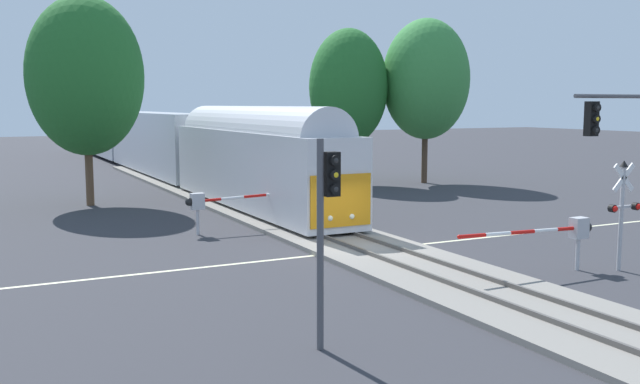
{
  "coord_description": "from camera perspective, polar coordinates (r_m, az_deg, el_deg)",
  "views": [
    {
      "loc": [
        -13.45,
        -23.08,
        5.57
      ],
      "look_at": [
        -0.62,
        2.63,
        2.0
      ],
      "focal_mm": 39.71,
      "sensor_mm": 36.0,
      "label": 1
    }
  ],
  "objects": [
    {
      "name": "ground_plane",
      "position": [
        27.29,
        3.64,
        -4.71
      ],
      "size": [
        220.0,
        220.0,
        0.0
      ],
      "primitive_type": "plane",
      "color": "#333338"
    },
    {
      "name": "road_centre_stripe",
      "position": [
        27.29,
        3.64,
        -4.7
      ],
      "size": [
        44.0,
        0.2,
        0.01
      ],
      "color": "beige",
      "rests_on": "ground"
    },
    {
      "name": "railway_track",
      "position": [
        27.27,
        3.64,
        -4.51
      ],
      "size": [
        4.4,
        80.0,
        0.32
      ],
      "color": "gray",
      "rests_on": "ground"
    },
    {
      "name": "commuter_train",
      "position": [
        56.48,
        -12.74,
        4.04
      ],
      "size": [
        3.04,
        63.73,
        5.16
      ],
      "color": "silver",
      "rests_on": "railway_track"
    },
    {
      "name": "crossing_gate_near",
      "position": [
        24.88,
        19.2,
        -2.96
      ],
      "size": [
        5.58,
        0.4,
        1.8
      ],
      "color": "#B7B7BC",
      "rests_on": "ground"
    },
    {
      "name": "crossing_signal_mast",
      "position": [
        25.59,
        23.22,
        -0.88
      ],
      "size": [
        1.36,
        0.44,
        3.73
      ],
      "color": "#B2B2B7",
      "rests_on": "ground"
    },
    {
      "name": "crossing_gate_far",
      "position": [
        30.85,
        -8.7,
        -0.75
      ],
      "size": [
        5.85,
        0.4,
        1.8
      ],
      "color": "#B7B7BC",
      "rests_on": "ground"
    },
    {
      "name": "traffic_signal_near_left",
      "position": [
        15.83,
        0.52,
        -1.4
      ],
      "size": [
        0.53,
        0.38,
        4.82
      ],
      "color": "#4C4C51",
      "rests_on": "ground"
    },
    {
      "name": "oak_behind_train",
      "position": [
        40.89,
        -18.38,
        8.85
      ],
      "size": [
        6.24,
        6.24,
        11.42
      ],
      "color": "brown",
      "rests_on": "ground"
    },
    {
      "name": "maple_right_background",
      "position": [
        50.69,
        8.53,
        8.97
      ],
      "size": [
        6.1,
        6.1,
        11.52
      ],
      "color": "#4C3828",
      "rests_on": "ground"
    },
    {
      "name": "oak_far_right",
      "position": [
        49.21,
        2.3,
        8.43
      ],
      "size": [
        5.42,
        5.42,
        10.74
      ],
      "color": "brown",
      "rests_on": "ground"
    }
  ]
}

